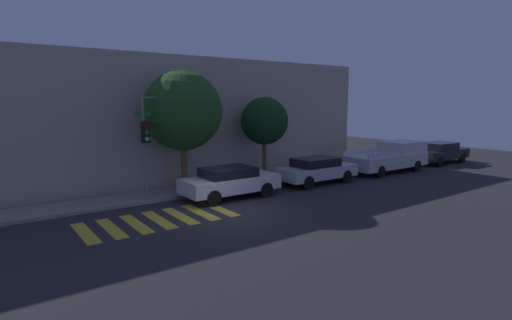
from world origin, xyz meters
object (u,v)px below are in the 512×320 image
traffic_light_pole (154,128)px  sedan_near_corner (230,181)px  pickup_truck (390,157)px  tree_near_corner (183,111)px  tree_midblock (264,121)px  sedan_far_end (440,152)px  sedan_middle (316,170)px

traffic_light_pole → sedan_near_corner: traffic_light_pole is taller
pickup_truck → tree_near_corner: tree_near_corner is taller
traffic_light_pole → tree_midblock: bearing=6.5°
tree_midblock → tree_near_corner: bearing=180.0°
pickup_truck → sedan_far_end: size_ratio=1.22×
sedan_near_corner → tree_midblock: size_ratio=0.97×
sedan_far_end → tree_midblock: size_ratio=1.03×
sedan_middle → pickup_truck: size_ratio=0.78×
tree_midblock → pickup_truck: bearing=-13.7°
sedan_near_corner → sedan_far_end: (17.28, -0.00, 0.02)m
traffic_light_pole → tree_midblock: (6.39, 0.72, 0.07)m
tree_midblock → sedan_far_end: bearing=-8.2°
sedan_middle → tree_near_corner: bearing=163.3°
traffic_light_pole → sedan_middle: bearing=-8.6°
sedan_far_end → tree_midblock: bearing=171.8°
traffic_light_pole → sedan_near_corner: 4.03m
sedan_near_corner → pickup_truck: pickup_truck is taller
tree_near_corner → traffic_light_pole: bearing=-156.8°
traffic_light_pole → sedan_far_end: 20.42m
sedan_near_corner → pickup_truck: 11.62m
traffic_light_pole → sedan_far_end: size_ratio=0.99×
sedan_near_corner → tree_near_corner: (-1.27, 1.99, 3.11)m
sedan_far_end → sedan_middle: bearing=180.0°
sedan_middle → pickup_truck: bearing=-0.0°
tree_near_corner → sedan_far_end: bearing=-6.1°
tree_midblock → traffic_light_pole: bearing=-173.5°
pickup_truck → sedan_far_end: 5.66m
sedan_middle → tree_midblock: bearing=134.3°
sedan_middle → tree_near_corner: size_ratio=0.78×
tree_near_corner → tree_midblock: bearing=0.0°
tree_near_corner → tree_midblock: (4.70, 0.00, -0.60)m
pickup_truck → tree_near_corner: 13.37m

